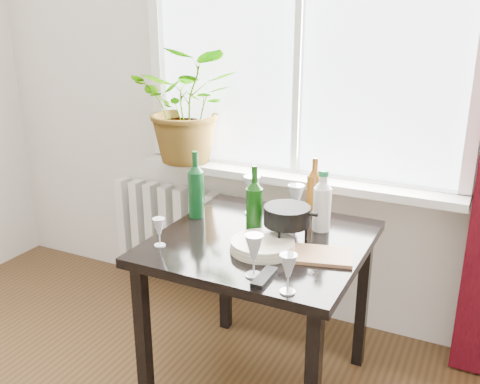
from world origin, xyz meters
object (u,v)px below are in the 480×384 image
at_px(wine_bottle_right, 254,200).
at_px(wineglass_front_right, 254,255).
at_px(potted_plant, 189,105).
at_px(wine_bottle_left, 196,184).
at_px(radiator, 175,230).
at_px(bottle_amber, 314,186).
at_px(table, 261,258).
at_px(cleaning_bottle, 322,201).
at_px(wineglass_far_right, 288,273).
at_px(wineglass_back_left, 252,195).
at_px(fondue_pot, 287,224).
at_px(plate_stack, 263,245).
at_px(wineglass_front_left, 159,232).
at_px(tv_remote, 265,277).
at_px(wineglass_back_center, 296,203).
at_px(cutting_board, 318,255).

bearing_deg(wine_bottle_right, wineglass_front_right, -65.44).
relative_size(potted_plant, wine_bottle_left, 2.00).
distance_m(radiator, bottle_amber, 1.11).
relative_size(table, wine_bottle_right, 2.81).
relative_size(cleaning_bottle, wineglass_far_right, 1.86).
xyz_separation_m(wineglass_back_left, fondue_pot, (0.26, -0.22, -0.02)).
height_order(potted_plant, fondue_pot, potted_plant).
bearing_deg(radiator, wine_bottle_right, -36.78).
distance_m(bottle_amber, wineglass_far_right, 0.76).
relative_size(wine_bottle_right, plate_stack, 1.15).
xyz_separation_m(radiator, plate_stack, (0.90, -0.74, 0.38)).
bearing_deg(radiator, table, -36.54).
distance_m(radiator, wineglass_front_left, 1.10).
bearing_deg(table, plate_stack, -63.75).
bearing_deg(wineglass_front_left, tv_remote, -8.34).
bearing_deg(wineglass_back_center, cleaning_bottle, -18.16).
xyz_separation_m(wineglass_back_center, tv_remote, (0.10, -0.57, -0.08)).
distance_m(radiator, fondue_pot, 1.21).
bearing_deg(fondue_pot, plate_stack, -104.18).
bearing_deg(wine_bottle_right, bottle_amber, 65.44).
relative_size(table, bottle_amber, 3.05).
bearing_deg(wine_bottle_left, cleaning_bottle, 9.72).
bearing_deg(table, wineglass_back_left, 122.91).
relative_size(table, potted_plant, 1.35).
distance_m(potted_plant, wineglass_front_left, 0.98).
height_order(bottle_amber, cutting_board, bottle_amber).
distance_m(wineglass_front_right, fondue_pot, 0.34).
xyz_separation_m(wine_bottle_right, plate_stack, (0.10, -0.14, -0.13)).
height_order(wine_bottle_left, wineglass_front_right, wine_bottle_left).
xyz_separation_m(wineglass_far_right, plate_stack, (-0.21, 0.27, -0.05)).
height_order(wineglass_front_left, cutting_board, wineglass_front_left).
distance_m(bottle_amber, tv_remote, 0.70).
height_order(potted_plant, wineglass_back_left, potted_plant).
height_order(wineglass_front_right, fondue_pot, wineglass_front_right).
relative_size(radiator, plate_stack, 3.04).
bearing_deg(potted_plant, table, -40.15).
xyz_separation_m(bottle_amber, wineglass_far_right, (0.16, -0.74, -0.07)).
bearing_deg(wineglass_front_left, radiator, 120.16).
bearing_deg(radiator, wineglass_front_left, -59.84).
bearing_deg(potted_plant, wineglass_far_right, -45.14).
distance_m(wineglass_front_left, fondue_pot, 0.52).
height_order(wine_bottle_right, wineglass_back_left, wine_bottle_right).
relative_size(cleaning_bottle, wineglass_front_right, 1.66).
bearing_deg(radiator, wineglass_back_center, -23.15).
xyz_separation_m(plate_stack, fondue_pot, (0.05, 0.13, 0.05)).
xyz_separation_m(wine_bottle_left, tv_remote, (0.53, -0.42, -0.15)).
height_order(cleaning_bottle, wineglass_far_right, cleaning_bottle).
distance_m(tv_remote, cutting_board, 0.28).
xyz_separation_m(bottle_amber, cutting_board, (0.17, -0.43, -0.13)).
relative_size(table, wineglass_front_right, 5.24).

